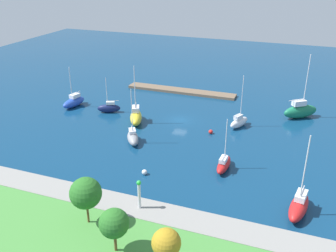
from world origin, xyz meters
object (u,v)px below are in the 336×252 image
object	(u,v)px
sailboat_red_center_basin	(299,206)
sailboat_navy_mid_basin	(109,108)
sailboat_gray_along_channel	(133,137)
sailboat_white_lone_north	(239,122)
mooring_buoy_red	(211,132)
harbor_beacon	(139,192)
park_tree_midwest	(166,243)
sailboat_yellow_far_south	(136,117)
sailboat_red_lone_south	(224,164)
sailboat_green_by_breakwater	(300,111)
pier_dock	(181,91)
sailboat_blue_off_beacon	(74,102)
mooring_buoy_white	(144,172)
park_tree_east	(86,193)
park_tree_west	(114,223)

from	to	relation	value
sailboat_red_center_basin	sailboat_navy_mid_basin	bearing A→B (deg)	-109.95
sailboat_gray_along_channel	sailboat_white_lone_north	bearing A→B (deg)	97.79
mooring_buoy_red	sailboat_navy_mid_basin	bearing A→B (deg)	-6.99
sailboat_red_center_basin	sailboat_white_lone_north	bearing A→B (deg)	-144.00
harbor_beacon	park_tree_midwest	world-z (taller)	park_tree_midwest
harbor_beacon	sailboat_gray_along_channel	xyz separation A→B (m)	(9.13, -17.30, -2.33)
harbor_beacon	sailboat_red_center_basin	world-z (taller)	sailboat_red_center_basin
sailboat_yellow_far_south	sailboat_white_lone_north	distance (m)	18.98
sailboat_red_center_basin	park_tree_midwest	bearing A→B (deg)	-28.32
sailboat_red_lone_south	sailboat_green_by_breakwater	world-z (taller)	sailboat_green_by_breakwater
park_tree_midwest	mooring_buoy_red	bearing A→B (deg)	-82.88
pier_dock	sailboat_white_lone_north	bearing A→B (deg)	137.44
sailboat_white_lone_north	mooring_buoy_red	xyz separation A→B (m)	(4.05, 4.65, -0.62)
sailboat_yellow_far_south	sailboat_blue_off_beacon	bearing A→B (deg)	-124.99
harbor_beacon	sailboat_green_by_breakwater	world-z (taller)	sailboat_green_by_breakwater
pier_dock	mooring_buoy_white	bearing A→B (deg)	100.52
sailboat_red_lone_south	sailboat_red_center_basin	distance (m)	12.75
harbor_beacon	sailboat_yellow_far_south	xyz separation A→B (m)	(12.11, -24.95, -2.03)
park_tree_midwest	sailboat_white_lone_north	xyz separation A→B (m)	(0.05, -37.52, -3.14)
pier_dock	sailboat_red_center_basin	bearing A→B (deg)	126.21
sailboat_blue_off_beacon	sailboat_gray_along_channel	bearing A→B (deg)	69.91
harbor_beacon	pier_dock	bearing A→B (deg)	-77.49
sailboat_green_by_breakwater	sailboat_red_center_basin	bearing A→B (deg)	-125.70
sailboat_yellow_far_south	sailboat_navy_mid_basin	bearing A→B (deg)	-134.92
park_tree_midwest	sailboat_navy_mid_basin	distance (m)	43.90
sailboat_gray_along_channel	sailboat_green_by_breakwater	bearing A→B (deg)	97.88
park_tree_east	sailboat_red_center_basin	xyz separation A→B (m)	(-21.81, -11.52, -3.97)
sailboat_navy_mid_basin	sailboat_red_center_basin	xyz separation A→B (m)	(-37.00, 20.81, 0.14)
sailboat_blue_off_beacon	sailboat_white_lone_north	bearing A→B (deg)	102.96
sailboat_white_lone_north	mooring_buoy_white	world-z (taller)	sailboat_white_lone_north
sailboat_navy_mid_basin	mooring_buoy_white	bearing A→B (deg)	106.94
sailboat_white_lone_north	mooring_buoy_white	size ratio (longest dim) A/B	12.64
park_tree_midwest	mooring_buoy_red	world-z (taller)	park_tree_midwest
sailboat_navy_mid_basin	sailboat_blue_off_beacon	bearing A→B (deg)	-25.59
harbor_beacon	park_tree_midwest	size ratio (longest dim) A/B	0.87
pier_dock	sailboat_green_by_breakwater	xyz separation A→B (m)	(-26.30, 6.46, 1.19)
sailboat_gray_along_channel	sailboat_red_center_basin	size ratio (longest dim) A/B	0.89
park_tree_east	sailboat_navy_mid_basin	distance (m)	35.96
park_tree_west	mooring_buoy_white	world-z (taller)	park_tree_west
park_tree_east	sailboat_gray_along_channel	world-z (taller)	sailboat_gray_along_channel
pier_dock	mooring_buoy_red	bearing A→B (deg)	121.82
sailboat_yellow_far_south	pier_dock	bearing A→B (deg)	150.16
park_tree_west	sailboat_red_lone_south	xyz separation A→B (m)	(-6.23, -21.37, -3.70)
sailboat_gray_along_channel	sailboat_green_by_breakwater	xyz separation A→B (m)	(-25.54, -20.87, 0.54)
sailboat_navy_mid_basin	mooring_buoy_white	distance (m)	25.03
sailboat_gray_along_channel	sailboat_navy_mid_basin	world-z (taller)	sailboat_gray_along_channel
park_tree_east	sailboat_green_by_breakwater	xyz separation A→B (m)	(-20.56, -42.70, -3.58)
sailboat_yellow_far_south	mooring_buoy_white	size ratio (longest dim) A/B	14.35
sailboat_green_by_breakwater	sailboat_white_lone_north	size ratio (longest dim) A/B	1.28
mooring_buoy_white	sailboat_red_center_basin	bearing A→B (deg)	175.41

